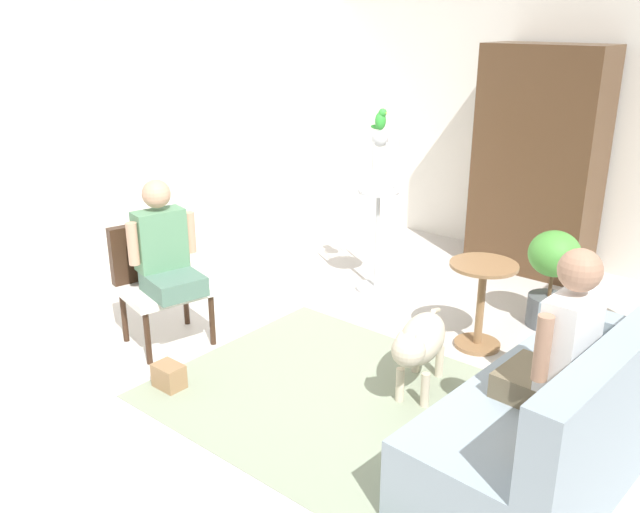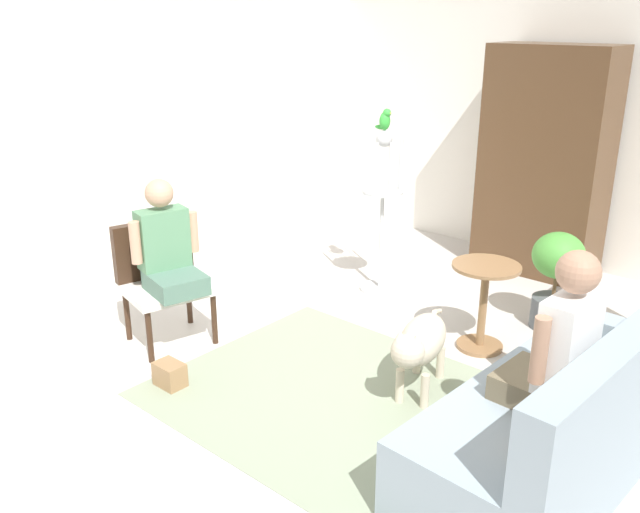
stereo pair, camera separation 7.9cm
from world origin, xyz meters
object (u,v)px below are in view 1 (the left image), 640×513
at_px(round_end_table, 481,297).
at_px(bird_cage_stand, 378,216).
at_px(couch, 558,423).
at_px(parrot, 381,120).
at_px(armchair, 158,272).
at_px(dog, 420,342).
at_px(potted_plant, 552,272).
at_px(person_on_armchair, 164,248).
at_px(armoire_cabinet, 538,162).
at_px(handbag, 169,376).
at_px(person_on_couch, 561,342).

distance_m(round_end_table, bird_cage_stand, 1.35).
xyz_separation_m(round_end_table, bird_cage_stand, (-1.25, 0.42, 0.30)).
bearing_deg(couch, parrot, 146.19).
bearing_deg(couch, bird_cage_stand, 146.19).
relative_size(armchair, dog, 1.02).
bearing_deg(round_end_table, potted_plant, 69.73).
distance_m(person_on_armchair, round_end_table, 2.37).
relative_size(armoire_cabinet, handbag, 10.36).
distance_m(person_on_armchair, bird_cage_stand, 1.99).
relative_size(round_end_table, handbag, 3.26).
xyz_separation_m(person_on_armchair, armoire_cabinet, (1.39, 3.34, 0.29)).
xyz_separation_m(armchair, armoire_cabinet, (1.54, 3.31, 0.53)).
xyz_separation_m(armchair, bird_cage_stand, (0.71, 1.87, 0.16)).
height_order(person_on_couch, armoire_cabinet, armoire_cabinet).
distance_m(armchair, parrot, 2.24).
height_order(bird_cage_stand, handbag, bird_cage_stand).
distance_m(couch, handbag, 2.49).
distance_m(armchair, round_end_table, 2.45).
xyz_separation_m(person_on_couch, bird_cage_stand, (-2.25, 1.56, -0.11)).
height_order(armchair, round_end_table, armchair).
distance_m(round_end_table, potted_plant, 0.74).
distance_m(dog, armoire_cabinet, 2.85).
bearing_deg(handbag, couch, 18.28).
height_order(round_end_table, parrot, parrot).
xyz_separation_m(parrot, handbag, (-0.07, -2.31, -1.47)).
relative_size(dog, parrot, 4.93).
height_order(couch, parrot, parrot).
xyz_separation_m(person_on_armchair, potted_plant, (2.07, 2.18, -0.32)).
bearing_deg(parrot, armoire_cabinet, 60.00).
distance_m(parrot, armoire_cabinet, 1.73).
xyz_separation_m(dog, bird_cage_stand, (-1.26, 1.29, 0.32)).
relative_size(person_on_armchair, bird_cage_stand, 0.55).
distance_m(armchair, armoire_cabinet, 3.69).
bearing_deg(armchair, person_on_armchair, -13.47).
xyz_separation_m(armchair, potted_plant, (2.22, 2.14, -0.08)).
bearing_deg(dog, couch, -13.62).
xyz_separation_m(bird_cage_stand, armoire_cabinet, (0.83, 1.44, 0.37)).
xyz_separation_m(couch, round_end_table, (-1.04, 1.12, 0.08)).
distance_m(round_end_table, dog, 0.87).
distance_m(person_on_couch, round_end_table, 1.57).
height_order(bird_cage_stand, armoire_cabinet, armoire_cabinet).
distance_m(couch, parrot, 3.02).
height_order(person_on_couch, person_on_armchair, person_on_couch).
bearing_deg(round_end_table, dog, -89.27).
bearing_deg(potted_plant, person_on_couch, -67.88).
bearing_deg(person_on_couch, person_on_armchair, -172.97).
bearing_deg(potted_plant, couch, -66.65).
xyz_separation_m(bird_cage_stand, parrot, (0.00, -0.00, 0.85)).
bearing_deg(potted_plant, dog, -98.93).
distance_m(person_on_armchair, potted_plant, 3.02).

